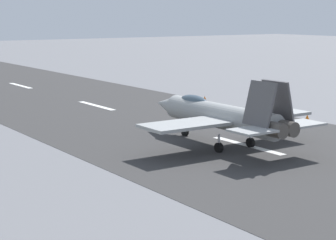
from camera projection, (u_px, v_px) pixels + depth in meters
ground_plane at (244, 145)px, 48.39m from camera, size 400.00×400.00×0.00m
runway_strip at (245, 145)px, 48.38m from camera, size 240.00×26.00×0.02m
fighter_jet at (220, 115)px, 47.72m from camera, size 16.60×14.91×5.67m
crew_person at (181, 104)px, 64.33m from camera, size 0.70×0.36×1.71m
marker_cone_mid at (307, 117)px, 59.79m from camera, size 0.44×0.44×0.55m
marker_cone_far at (205, 98)px, 73.27m from camera, size 0.44×0.44×0.55m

